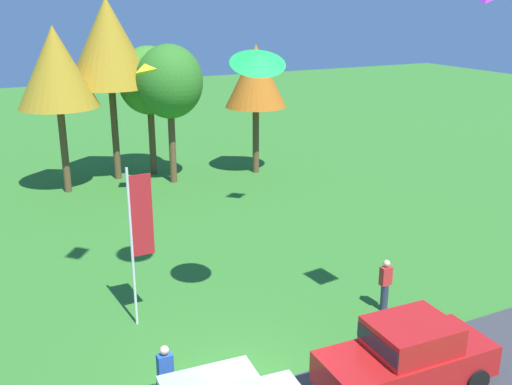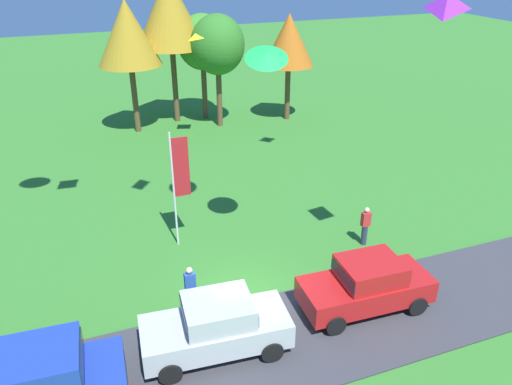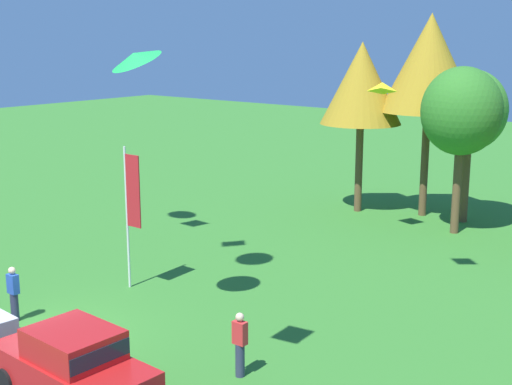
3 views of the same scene
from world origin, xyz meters
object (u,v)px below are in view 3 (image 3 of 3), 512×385
at_px(tree_center_back, 362,84).
at_px(kite_delta_low_drifter, 135,57).
at_px(person_watching_sky, 14,293).
at_px(kite_diamond_high_right, 382,87).
at_px(tree_far_left, 470,111).
at_px(tree_right_of_center, 430,64).
at_px(car_sedan_mid_row, 73,363).
at_px(person_on_lawn, 240,344).
at_px(flag_banner, 131,200).
at_px(tree_left_of_center, 461,112).

xyz_separation_m(tree_center_back, kite_delta_low_drifter, (2.48, -16.41, 1.68)).
bearing_deg(person_watching_sky, kite_diamond_high_right, 73.96).
bearing_deg(tree_far_left, tree_center_back, -165.78).
bearing_deg(tree_right_of_center, car_sedan_mid_row, -85.61).
xyz_separation_m(car_sedan_mid_row, person_watching_sky, (-5.52, 2.01, -0.16)).
xyz_separation_m(car_sedan_mid_row, kite_delta_low_drifter, (-2.05, 4.08, 6.85)).
height_order(person_on_lawn, kite_delta_low_drifter, kite_delta_low_drifter).
bearing_deg(tree_right_of_center, tree_far_left, 1.45).
height_order(tree_center_back, kite_delta_low_drifter, kite_delta_low_drifter).
bearing_deg(kite_diamond_high_right, person_watching_sky, -106.04).
bearing_deg(person_on_lawn, car_sedan_mid_row, -120.98).
height_order(tree_right_of_center, flag_banner, tree_right_of_center).
bearing_deg(person_on_lawn, tree_far_left, 95.44).
distance_m(person_on_lawn, flag_banner, 7.76).
bearing_deg(person_watching_sky, tree_center_back, 86.93).
height_order(tree_right_of_center, tree_far_left, tree_right_of_center).
relative_size(tree_center_back, flag_banner, 1.67).
height_order(tree_center_back, tree_right_of_center, tree_right_of_center).
bearing_deg(car_sedan_mid_row, tree_center_back, 102.48).
xyz_separation_m(car_sedan_mid_row, tree_center_back, (-4.53, 20.49, 5.16)).
height_order(car_sedan_mid_row, tree_left_of_center, tree_left_of_center).
bearing_deg(kite_diamond_high_right, person_on_lawn, -75.39).
relative_size(tree_left_of_center, kite_diamond_high_right, 6.95).
height_order(car_sedan_mid_row, flag_banner, flag_banner).
xyz_separation_m(tree_center_back, kite_diamond_high_right, (3.22, -3.85, 0.22)).
distance_m(tree_far_left, kite_delta_low_drifter, 18.03).
bearing_deg(tree_far_left, tree_left_of_center, -77.44).
distance_m(car_sedan_mid_row, kite_delta_low_drifter, 8.23).
relative_size(person_on_lawn, tree_left_of_center, 0.24).
distance_m(car_sedan_mid_row, person_watching_sky, 5.88).
xyz_separation_m(tree_center_back, tree_far_left, (4.90, 1.24, -1.06)).
xyz_separation_m(person_watching_sky, tree_center_back, (0.99, 18.48, 5.33)).
height_order(person_on_lawn, tree_right_of_center, tree_right_of_center).
relative_size(person_watching_sky, kite_diamond_high_right, 1.65).
height_order(tree_far_left, kite_diamond_high_right, tree_far_left).
distance_m(person_on_lawn, tree_center_back, 18.99).
relative_size(tree_center_back, tree_far_left, 1.17).
xyz_separation_m(tree_left_of_center, kite_diamond_high_right, (-2.14, -3.04, 1.13)).
bearing_deg(person_on_lawn, tree_right_of_center, 101.72).
height_order(car_sedan_mid_row, person_on_lawn, car_sedan_mid_row).
height_order(person_on_lawn, tree_far_left, tree_far_left).
relative_size(tree_far_left, kite_diamond_high_right, 6.75).
bearing_deg(tree_right_of_center, tree_center_back, -157.45).
bearing_deg(car_sedan_mid_row, kite_delta_low_drifter, 116.72).
bearing_deg(car_sedan_mid_row, tree_right_of_center, 94.39).
relative_size(person_on_lawn, tree_right_of_center, 0.18).
relative_size(person_watching_sky, person_on_lawn, 1.00).
xyz_separation_m(tree_right_of_center, kite_delta_low_drifter, (-0.39, -17.60, 0.70)).
bearing_deg(tree_left_of_center, person_on_lawn, -85.47).
xyz_separation_m(tree_far_left, tree_left_of_center, (0.46, -2.05, 0.16)).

